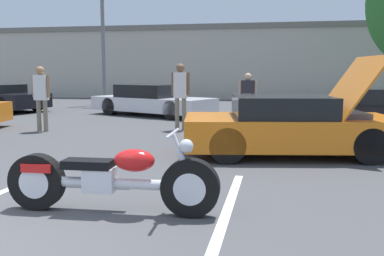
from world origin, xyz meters
name	(u,v)px	position (x,y,z in m)	size (l,w,h in m)	color
parking_stripe_back	(221,227)	(2.43, 0.98, 0.00)	(0.12, 4.58, 0.01)	white
far_building	(228,60)	(0.00, 23.77, 2.34)	(32.00, 4.20, 4.40)	#B2AD9E
light_pole	(104,21)	(-5.35, 16.86, 4.09)	(1.21, 0.28, 7.43)	slate
motorcycle	(111,179)	(1.11, 1.22, 0.40)	(2.53, 0.70, 0.97)	black
show_car_hood_open	(290,126)	(3.27, 5.19, 0.58)	(4.33, 2.54, 1.94)	orange
parked_car_mid_right_row	(152,101)	(-1.58, 12.09, 0.55)	(5.06, 3.51, 1.16)	silver
parked_car_right_row	(372,109)	(5.72, 9.73, 0.56)	(4.23, 2.21, 1.16)	black
spectator_near_motorcycle	(41,93)	(-3.32, 7.34, 1.07)	(0.52, 0.23, 1.78)	gray
spectator_by_show_car	(248,96)	(2.18, 9.25, 0.94)	(0.52, 0.21, 1.60)	#38476B
spectator_midground	(181,90)	(0.36, 8.34, 1.12)	(0.52, 0.24, 1.86)	gray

